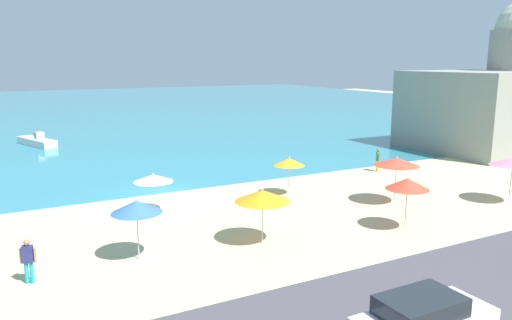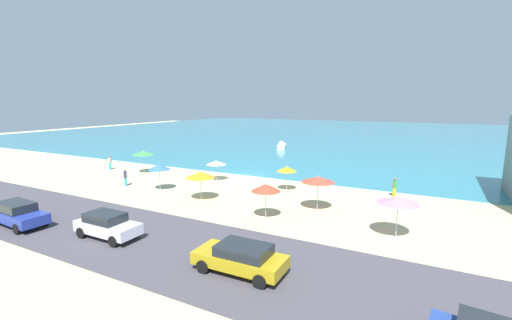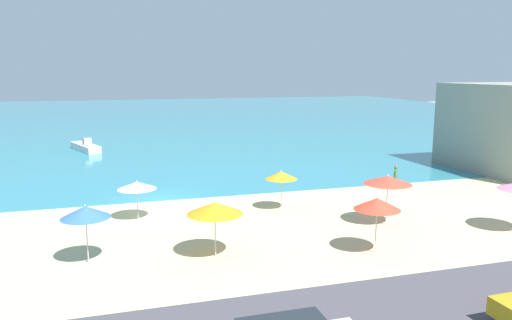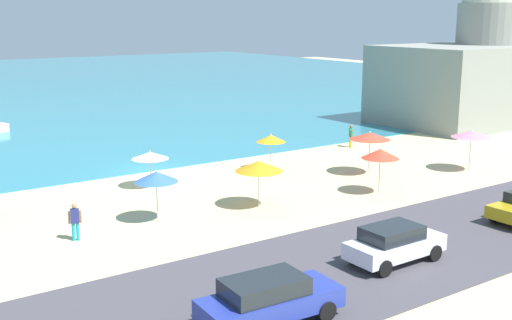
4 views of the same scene
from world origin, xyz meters
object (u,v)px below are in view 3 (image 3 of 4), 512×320
beach_umbrella_1 (281,175)px  beach_umbrella_6 (388,180)px  beach_umbrella_0 (215,208)px  bather_2 (395,176)px  beach_umbrella_2 (85,212)px  skiff_nearshore (85,147)px  beach_umbrella_4 (377,204)px  beach_umbrella_3 (137,185)px

beach_umbrella_1 → beach_umbrella_6: bearing=-45.0°
beach_umbrella_0 → beach_umbrella_6: size_ratio=0.92×
beach_umbrella_0 → bather_2: bearing=31.1°
beach_umbrella_2 → bather_2: 20.61m
beach_umbrella_2 → skiff_nearshore: (-1.13, 30.40, -1.73)m
beach_umbrella_6 → skiff_nearshore: 33.31m
beach_umbrella_6 → beach_umbrella_4: bearing=-127.1°
beach_umbrella_4 → beach_umbrella_6: beach_umbrella_6 is taller
beach_umbrella_3 → beach_umbrella_2: bearing=-112.7°
beach_umbrella_1 → skiff_nearshore: beach_umbrella_1 is taller
beach_umbrella_1 → bather_2: size_ratio=1.40×
beach_umbrella_4 → beach_umbrella_1: bearing=102.0°
beach_umbrella_4 → bather_2: beach_umbrella_4 is taller
beach_umbrella_0 → beach_umbrella_1: (5.08, 6.00, -0.12)m
bather_2 → skiff_nearshore: 30.47m
skiff_nearshore → beach_umbrella_3: bearing=-82.0°
beach_umbrella_0 → beach_umbrella_1: 7.86m
beach_umbrella_0 → skiff_nearshore: 31.85m
beach_umbrella_0 → beach_umbrella_2: beach_umbrella_2 is taller
beach_umbrella_2 → beach_umbrella_4: (11.86, -2.39, 0.04)m
beach_umbrella_0 → skiff_nearshore: beach_umbrella_0 is taller
beach_umbrella_0 → beach_umbrella_3: size_ratio=1.15×
beach_umbrella_2 → beach_umbrella_3: (2.35, 5.62, -0.31)m
beach_umbrella_3 → beach_umbrella_4: 12.44m
beach_umbrella_4 → bather_2: 12.43m
bather_2 → skiff_nearshore: (-20.24, 22.77, -0.49)m
beach_umbrella_0 → bather_2: (13.95, 8.41, -1.19)m
beach_umbrella_2 → skiff_nearshore: beach_umbrella_2 is taller
beach_umbrella_1 → beach_umbrella_3: size_ratio=1.08×
beach_umbrella_3 → beach_umbrella_6: bearing=-20.8°
beach_umbrella_2 → bather_2: size_ratio=1.51×
beach_umbrella_2 → beach_umbrella_4: beach_umbrella_4 is taller
beach_umbrella_4 → beach_umbrella_6: 4.28m
beach_umbrella_0 → beach_umbrella_6: (9.28, 1.80, 0.24)m
beach_umbrella_2 → beach_umbrella_0: bearing=-8.6°
beach_umbrella_2 → beach_umbrella_6: (14.45, 1.02, 0.20)m
bather_2 → skiff_nearshore: bather_2 is taller
beach_umbrella_1 → beach_umbrella_3: (-7.89, 0.40, -0.15)m
beach_umbrella_4 → beach_umbrella_0: bearing=166.5°
skiff_nearshore → bather_2: bearing=-48.4°
beach_umbrella_2 → beach_umbrella_1: bearing=27.0°
beach_umbrella_1 → bather_2: beach_umbrella_1 is taller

